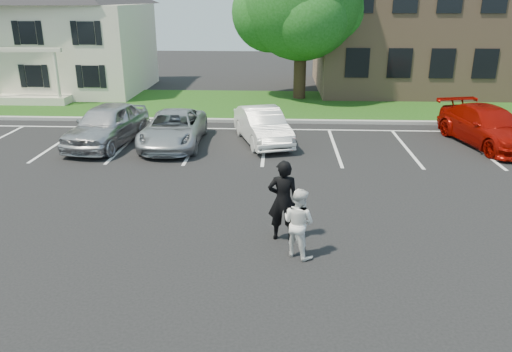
{
  "coord_description": "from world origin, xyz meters",
  "views": [
    {
      "loc": [
        0.59,
        -11.12,
        5.62
      ],
      "look_at": [
        0.0,
        1.0,
        1.25
      ],
      "focal_mm": 35.0,
      "sensor_mm": 36.0,
      "label": 1
    }
  ],
  "objects": [
    {
      "name": "man_black_suit",
      "position": [
        0.7,
        -0.04,
        1.01
      ],
      "size": [
        0.74,
        0.49,
        2.02
      ],
      "primitive_type": "imported",
      "rotation": [
        0.0,
        0.0,
        3.15
      ],
      "color": "black",
      "rests_on": "ground"
    },
    {
      "name": "house",
      "position": [
        -13.0,
        19.97,
        3.83
      ],
      "size": [
        10.3,
        9.22,
        7.6
      ],
      "color": "beige",
      "rests_on": "ground"
    },
    {
      "name": "man_white_shirt",
      "position": [
        1.05,
        -0.87,
        0.82
      ],
      "size": [
        1.01,
        0.98,
        1.64
      ],
      "primitive_type": "imported",
      "rotation": [
        0.0,
        0.0,
        2.48
      ],
      "color": "white",
      "rests_on": "ground"
    },
    {
      "name": "curb",
      "position": [
        0.0,
        12.0,
        0.07
      ],
      "size": [
        40.0,
        0.3,
        0.15
      ],
      "primitive_type": "cube",
      "color": "gray",
      "rests_on": "ground"
    },
    {
      "name": "car_red_compact",
      "position": [
        8.89,
        8.63,
        0.75
      ],
      "size": [
        3.22,
        5.54,
        1.51
      ],
      "primitive_type": "imported",
      "rotation": [
        0.0,
        0.0,
        0.22
      ],
      "color": "#990C04",
      "rests_on": "ground"
    },
    {
      "name": "ground_plane",
      "position": [
        0.0,
        0.0,
        0.0
      ],
      "size": [
        90.0,
        90.0,
        0.0
      ],
      "primitive_type": "plane",
      "color": "black",
      "rests_on": "ground"
    },
    {
      "name": "office_building",
      "position": [
        14.0,
        21.99,
        4.16
      ],
      "size": [
        22.4,
        10.4,
        8.3
      ],
      "color": "#936F55",
      "rests_on": "ground"
    },
    {
      "name": "tree",
      "position": [
        1.78,
        17.93,
        5.35
      ],
      "size": [
        7.8,
        7.2,
        8.8
      ],
      "color": "black",
      "rests_on": "ground"
    },
    {
      "name": "grass_strip",
      "position": [
        0.0,
        16.0,
        0.04
      ],
      "size": [
        44.0,
        8.0,
        0.08
      ],
      "primitive_type": "cube",
      "color": "#113E0B",
      "rests_on": "ground"
    },
    {
      "name": "stall_lines",
      "position": [
        1.4,
        8.95,
        0.01
      ],
      "size": [
        34.0,
        5.36,
        0.01
      ],
      "color": "silver",
      "rests_on": "ground"
    },
    {
      "name": "car_silver_west",
      "position": [
        -6.29,
        7.94,
        0.82
      ],
      "size": [
        2.63,
        5.05,
        1.64
      ],
      "primitive_type": "imported",
      "rotation": [
        0.0,
        0.0,
        -0.15
      ],
      "color": "#B6B6BB",
      "rests_on": "ground"
    },
    {
      "name": "car_white_sedan",
      "position": [
        -0.1,
        8.53,
        0.7
      ],
      "size": [
        2.69,
        4.52,
        1.41
      ],
      "primitive_type": "imported",
      "rotation": [
        0.0,
        0.0,
        0.3
      ],
      "color": "white",
      "rests_on": "ground"
    },
    {
      "name": "car_silver_minivan",
      "position": [
        -3.64,
        8.0,
        0.67
      ],
      "size": [
        2.32,
        4.87,
        1.34
      ],
      "primitive_type": "imported",
      "rotation": [
        0.0,
        0.0,
        0.02
      ],
      "color": "#ADB0B5",
      "rests_on": "ground"
    }
  ]
}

